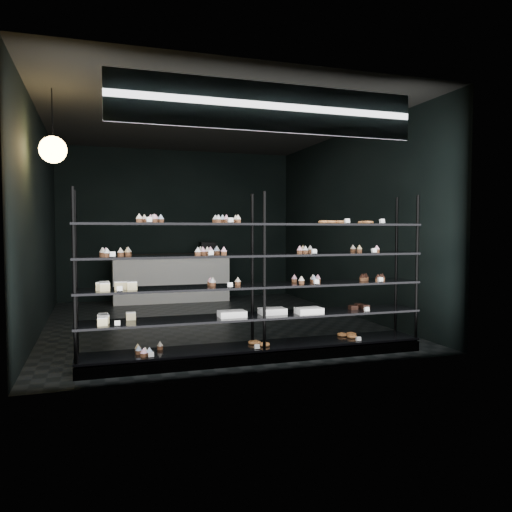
# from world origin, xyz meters

# --- Properties ---
(room) EXTENTS (5.01, 6.01, 3.20)m
(room) POSITION_xyz_m (0.00, 0.00, 1.60)
(room) COLOR black
(room) RESTS_ON ground
(display_shelf) EXTENTS (4.00, 0.50, 1.91)m
(display_shelf) POSITION_xyz_m (0.01, -2.45, 0.63)
(display_shelf) COLOR black
(display_shelf) RESTS_ON room
(signage) EXTENTS (3.30, 0.05, 0.50)m
(signage) POSITION_xyz_m (0.00, -2.93, 2.75)
(signage) COLOR #0B153B
(signage) RESTS_ON room
(pendant_lamp) EXTENTS (0.32, 0.32, 0.89)m
(pendant_lamp) POSITION_xyz_m (-2.20, -1.35, 2.45)
(pendant_lamp) COLOR black
(pendant_lamp) RESTS_ON room
(service_counter) EXTENTS (2.44, 0.65, 1.23)m
(service_counter) POSITION_xyz_m (-0.23, 2.50, 0.50)
(service_counter) COLOR white
(service_counter) RESTS_ON room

